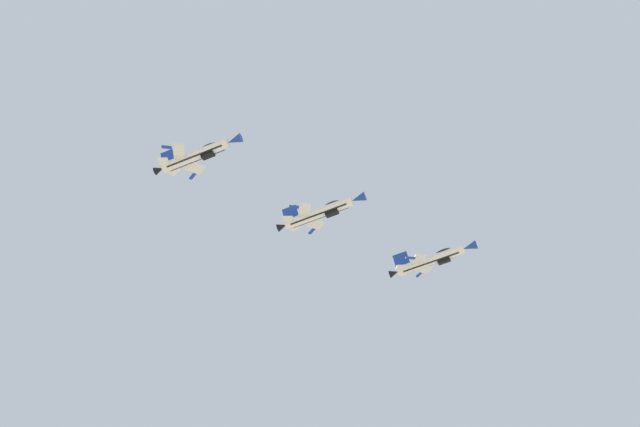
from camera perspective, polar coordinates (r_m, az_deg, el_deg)
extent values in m
cylinder|color=white|center=(131.22, 8.44, -3.56)|extent=(12.11, 2.94, 1.70)
cube|color=black|center=(131.06, 8.50, -3.75)|extent=(10.17, 2.40, 1.24)
cone|color=#1938A8|center=(131.10, 11.38, -2.50)|extent=(2.55, 1.81, 1.56)
cone|color=black|center=(131.69, 5.67, -4.55)|extent=(1.73, 1.52, 1.36)
ellipsoid|color=#192333|center=(131.34, 9.44, -2.93)|extent=(3.34, 1.88, 1.55)
cube|color=black|center=(130.87, 9.44, -3.56)|extent=(2.33, 1.60, 1.35)
cube|color=white|center=(133.73, 7.93, -4.18)|extent=(3.43, 3.82, 2.88)
cube|color=#1938A8|center=(135.78, 7.63, -4.60)|extent=(1.65, 1.37, 0.55)
cube|color=white|center=(128.82, 7.56, -3.50)|extent=(3.01, 3.79, 2.88)
cube|color=#1938A8|center=(126.92, 6.92, -3.39)|extent=(1.70, 1.14, 0.55)
cube|color=white|center=(132.97, 6.47, -4.50)|extent=(2.34, 2.37, 1.55)
cube|color=white|center=(130.11, 6.22, -4.12)|extent=(2.12, 2.18, 1.55)
cube|color=#1938A8|center=(132.13, 6.24, -3.56)|extent=(2.78, 2.10, 2.11)
cylinder|color=white|center=(125.55, -0.09, 0.04)|extent=(12.11, 2.94, 1.70)
cube|color=black|center=(125.31, -0.04, -0.14)|extent=(10.17, 2.45, 1.16)
cone|color=#1938A8|center=(124.59, 2.96, 1.16)|extent=(2.55, 1.81, 1.56)
cone|color=black|center=(126.82, -2.92, -1.00)|extent=(1.73, 1.52, 1.36)
ellipsoid|color=#192333|center=(125.47, 0.96, 0.69)|extent=(3.34, 1.86, 1.53)
cube|color=black|center=(124.81, 0.91, 0.07)|extent=(2.33, 1.61, 1.32)
cube|color=white|center=(128.01, -0.43, -0.76)|extent=(3.55, 3.99, 2.60)
cube|color=#1938A8|center=(129.99, -0.60, -1.32)|extent=(1.66, 1.39, 0.52)
cube|color=white|center=(123.60, -1.19, 0.26)|extent=(3.09, 3.99, 2.60)
cube|color=#1938A8|center=(122.05, -1.99, 0.51)|extent=(1.70, 1.15, 0.52)
cube|color=white|center=(127.76, -2.00, -1.04)|extent=(2.39, 2.46, 1.41)
cube|color=white|center=(125.20, -2.47, -0.45)|extent=(2.15, 2.28, 1.41)
cube|color=#1938A8|center=(127.34, -2.27, -0.02)|extent=(2.76, 1.93, 2.23)
cylinder|color=white|center=(125.78, -9.50, 4.39)|extent=(12.11, 2.94, 1.70)
cube|color=black|center=(125.50, -9.47, 4.23)|extent=(10.17, 2.46, 1.15)
cone|color=#1938A8|center=(123.94, -6.55, 5.59)|extent=(2.55, 1.81, 1.56)
cone|color=black|center=(127.86, -12.18, 3.29)|extent=(1.73, 1.52, 1.36)
ellipsoid|color=#192333|center=(125.45, -8.46, 5.06)|extent=(3.34, 1.86, 1.53)
cube|color=black|center=(124.69, -8.57, 4.46)|extent=(2.33, 1.60, 1.32)
cube|color=white|center=(128.17, -9.65, 3.50)|extent=(3.57, 4.02, 2.55)
cube|color=#1938A8|center=(130.07, -9.68, 2.87)|extent=(1.66, 1.39, 0.52)
cube|color=white|center=(124.31, -10.73, 4.68)|extent=(3.10, 4.02, 2.55)
cube|color=#1938A8|center=(123.13, -11.64, 4.99)|extent=(1.70, 1.15, 0.52)
cube|color=white|center=(128.45, -11.22, 3.22)|extent=(2.39, 2.48, 1.38)
cube|color=white|center=(126.21, -11.86, 3.90)|extent=(2.16, 2.30, 1.38)
cube|color=#1938A8|center=(128.32, -11.50, 4.25)|extent=(2.76, 1.91, 2.25)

